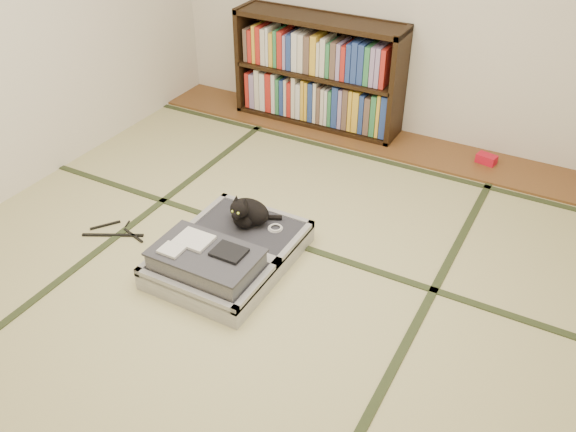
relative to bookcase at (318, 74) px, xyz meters
The scene contains 10 objects.
floor 2.20m from the bookcase, 73.88° to the right, with size 4.50×4.50×0.00m, color #BDB97E.
wood_strip 0.75m from the bookcase, ahead, with size 4.00×0.50×0.02m, color brown.
red_item 1.55m from the bookcase, ahead, with size 0.15×0.09×0.07m, color red.
room_shell 2.38m from the bookcase, 73.88° to the right, with size 4.50×4.50×4.50m.
tatami_borders 1.74m from the bookcase, 69.21° to the right, with size 4.00×4.50×0.01m.
bookcase is the anchor object (origin of this frame).
suitcase 2.14m from the bookcase, 78.92° to the right, with size 0.70×0.94×0.28m.
cat 1.83m from the bookcase, 77.69° to the right, with size 0.31×0.31×0.25m.
cable_coil 1.86m from the bookcase, 71.92° to the right, with size 0.10×0.10×0.02m.
hanger 2.22m from the bookcase, 101.41° to the right, with size 0.41×0.28×0.01m.
Camera 1 is at (1.54, -2.37, 2.40)m, focal length 38.00 mm.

